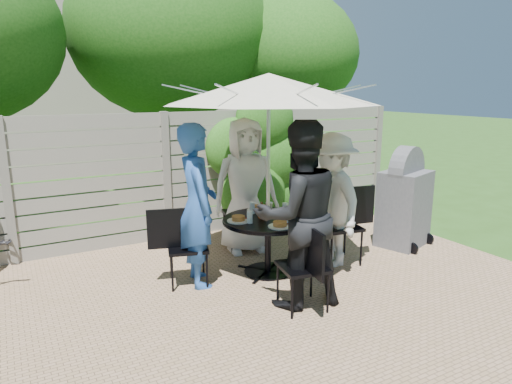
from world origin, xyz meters
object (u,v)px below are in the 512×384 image
chair_left (187,262)px  plate_right (296,214)px  glass_back (252,208)px  glass_right (285,208)px  plate_left (238,219)px  glass_left (250,217)px  chair_right (340,241)px  person_right (332,201)px  syrup_jug (262,211)px  bbq_grill (404,201)px  person_back (245,186)px  chair_front (303,284)px  chair_back (242,227)px  coffee_cup (269,208)px  person_front (299,216)px  glass_front (285,218)px  person_left (197,206)px  patio_table (268,235)px  umbrella (269,89)px  plate_front (280,225)px  plate_back (257,209)px

chair_left → plate_right: (1.31, -0.22, 0.44)m
glass_back → glass_right: bearing=-32.4°
plate_left → glass_left: (0.08, -0.12, 0.05)m
chair_right → person_right: bearing=1.4°
syrup_jug → bbq_grill: bbq_grill is taller
person_back → glass_back: 0.60m
glass_right → chair_front: bearing=-113.1°
person_right → plate_right: (-0.46, 0.08, -0.12)m
person_right → glass_right: 0.58m
chair_back → coffee_cup: 0.87m
glass_back → bbq_grill: bearing=-8.5°
glass_left → coffee_cup: size_ratio=1.17×
person_front → plate_right: person_front is taller
person_front → bbq_grill: 2.43m
plate_left → glass_front: 0.53m
person_left → plate_left: 0.51m
plate_left → coffee_cup: (0.49, 0.14, 0.04)m
person_right → plate_left: size_ratio=6.36×
person_left → coffee_cup: (0.95, 0.07, -0.16)m
glass_left → syrup_jug: bearing=28.4°
syrup_jug → coffee_cup: bearing=37.3°
glass_left → patio_table: bearing=12.6°
chair_left → plate_left: bearing=6.9°
person_front → person_right: size_ratio=1.14×
glass_left → bbq_grill: bearing=0.1°
plate_right → coffee_cup: coffee_cup is taller
syrup_jug → coffee_cup: syrup_jug is taller
person_left → glass_right: person_left is taller
umbrella → person_back: 1.50m
chair_left → coffee_cup: bearing=18.7°
patio_table → syrup_jug: 0.30m
person_back → person_right: 1.18m
plate_left → plate_right: 0.72m
chair_left → person_right: bearing=7.1°
umbrella → glass_left: size_ratio=19.66×
chair_front → plate_front: bearing=1.1°
plate_front → glass_back: (-0.00, 0.63, 0.05)m
chair_left → glass_front: size_ratio=6.39×
glass_right → syrup_jug: bearing=-179.7°
patio_table → chair_back: chair_back is taller
person_back → plate_front: (-0.19, -1.17, -0.19)m
umbrella → person_front: umbrella is taller
chair_right → person_right: size_ratio=0.59×
glass_front → person_front: bearing=-109.8°
patio_table → bbq_grill: (2.15, -0.06, 0.16)m
syrup_jug → plate_back: bearing=69.6°
person_back → plate_back: 0.51m
chair_back → chair_right: bearing=46.4°
person_back → chair_left: 1.42m
person_left → person_right: (1.64, -0.27, -0.08)m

